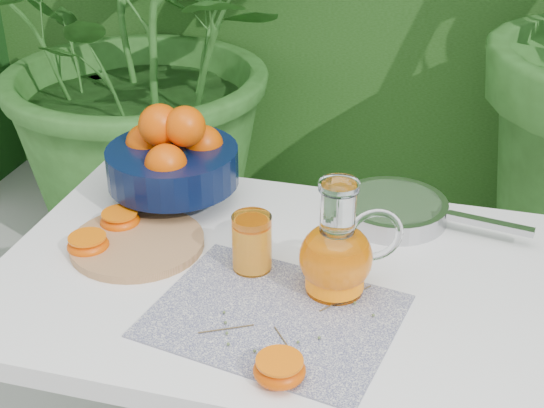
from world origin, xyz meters
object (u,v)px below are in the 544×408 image
(juice_pitcher, at_px, (337,254))
(saute_pan, at_px, (394,209))
(fruit_bowl, at_px, (173,157))
(white_table, at_px, (269,307))
(cutting_board, at_px, (137,243))

(juice_pitcher, xyz_separation_m, saute_pan, (0.07, 0.28, -0.05))
(fruit_bowl, relative_size, saute_pan, 0.81)
(juice_pitcher, bearing_deg, fruit_bowl, 148.52)
(fruit_bowl, xyz_separation_m, juice_pitcher, (0.40, -0.24, -0.02))
(white_table, distance_m, cutting_board, 0.28)
(white_table, distance_m, fruit_bowl, 0.39)
(saute_pan, bearing_deg, juice_pitcher, -103.43)
(white_table, relative_size, saute_pan, 2.48)
(juice_pitcher, distance_m, saute_pan, 0.29)
(white_table, bearing_deg, juice_pitcher, -12.21)
(white_table, relative_size, fruit_bowl, 3.07)
(white_table, bearing_deg, saute_pan, 52.28)
(fruit_bowl, bearing_deg, saute_pan, 4.80)
(cutting_board, bearing_deg, juice_pitcher, -6.37)
(cutting_board, relative_size, juice_pitcher, 1.22)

